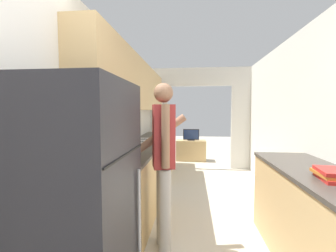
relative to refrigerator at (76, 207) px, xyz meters
name	(u,v)px	position (x,y,z in m)	size (l,w,h in m)	color
wall_left	(118,105)	(-0.28, 1.69, 0.71)	(0.38, 7.40, 2.50)	silver
wall_right	(328,129)	(2.17, 1.20, 0.44)	(0.06, 7.40, 2.50)	silver
wall_far_with_doorway	(199,111)	(0.90, 4.33, 0.62)	(2.88, 0.06, 2.50)	silver
counter_left	(144,171)	(-0.04, 2.21, -0.35)	(0.62, 3.77, 0.92)	tan
counter_right	(333,237)	(1.84, 0.48, -0.35)	(0.62, 2.23, 0.92)	tan
refrigerator	(76,207)	(0.00, 0.00, 0.00)	(0.71, 0.77, 1.63)	black
range_oven	(148,166)	(-0.03, 2.53, -0.35)	(0.66, 0.78, 1.06)	white
person	(164,161)	(0.45, 0.91, 0.11)	(0.55, 0.44, 1.72)	#9E9E9E
book_stack	(331,175)	(1.79, 0.45, 0.14)	(0.22, 0.32, 0.08)	red
tv_cabinet	(191,150)	(0.70, 5.15, -0.52)	(0.85, 0.42, 0.59)	tan
television	(191,135)	(0.70, 5.11, -0.07)	(0.45, 0.16, 0.32)	black
knife	(154,136)	(-0.03, 3.08, 0.11)	(0.06, 0.33, 0.02)	#B7B7BC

